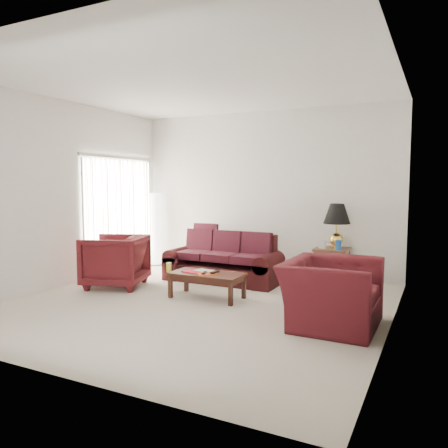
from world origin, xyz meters
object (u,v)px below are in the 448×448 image
Objects in this scene: sofa at (223,258)px; floor_lamp at (156,229)px; coffee_table at (207,286)px; armchair_right at (331,293)px; end_table at (332,266)px; armchair_left at (115,261)px.

sofa is 2.07m from floor_lamp.
floor_lamp is (-1.90, 0.73, 0.35)m from sofa.
sofa is 1.84× the size of coffee_table.
floor_lamp is at bearing 126.27° from coffee_table.
floor_lamp is at bearing 61.48° from armchair_right.
sofa is 2.67m from armchair_right.
floor_lamp is 1.27× the size of armchair_right.
armchair_left reaches higher than end_table.
sofa is 3.30× the size of end_table.
end_table is at bearing 12.79° from armchair_right.
armchair_right is (2.19, -1.53, -0.02)m from sofa.
sofa reaches higher than armchair_right.
armchair_right is at bearing -38.99° from sofa.
armchair_left is at bearing -144.96° from sofa.
armchair_left is at bearing -149.65° from end_table.
armchair_left is (-1.39, -1.13, 0.02)m from sofa.
end_table is 0.64× the size of armchair_left.
sofa is at bearing 55.49° from armchair_right.
armchair_right is at bearing -77.63° from end_table.
coffee_table is at bearing -128.35° from end_table.
armchair_right is 1.95m from coffee_table.
coffee_table is (-1.41, -1.78, -0.11)m from end_table.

